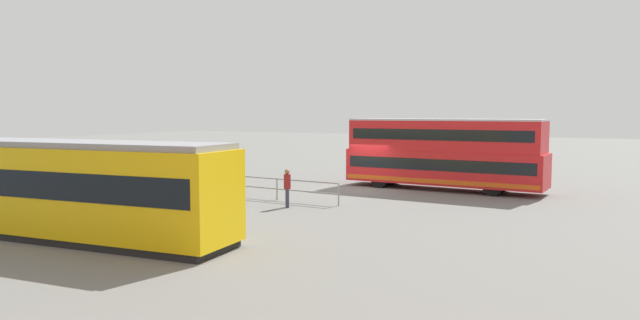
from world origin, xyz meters
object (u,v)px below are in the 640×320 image
(double_decker_bus, at_px, (443,154))
(pedestrian_near_railing, at_px, (236,175))
(tram_yellow, at_px, (37,186))
(info_sign, at_px, (223,164))
(pedestrian_crossing, at_px, (287,185))

(double_decker_bus, height_order, pedestrian_near_railing, double_decker_bus)
(tram_yellow, relative_size, pedestrian_near_railing, 9.83)
(info_sign, bearing_deg, pedestrian_near_railing, -105.47)
(pedestrian_crossing, xyz_separation_m, info_sign, (5.61, -2.45, 0.54))
(tram_yellow, bearing_deg, info_sign, -85.91)
(pedestrian_near_railing, bearing_deg, info_sign, 74.53)
(info_sign, bearing_deg, tram_yellow, 94.09)
(double_decker_bus, distance_m, tram_yellow, 20.80)
(double_decker_bus, xyz_separation_m, info_sign, (10.17, 6.94, -0.48))
(double_decker_bus, bearing_deg, pedestrian_crossing, 64.04)
(tram_yellow, distance_m, pedestrian_crossing, 10.39)
(tram_yellow, relative_size, info_sign, 6.84)
(double_decker_bus, xyz_separation_m, pedestrian_crossing, (4.57, 9.39, -1.02))
(pedestrian_near_railing, bearing_deg, double_decker_bus, -148.69)
(double_decker_bus, bearing_deg, info_sign, 34.28)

